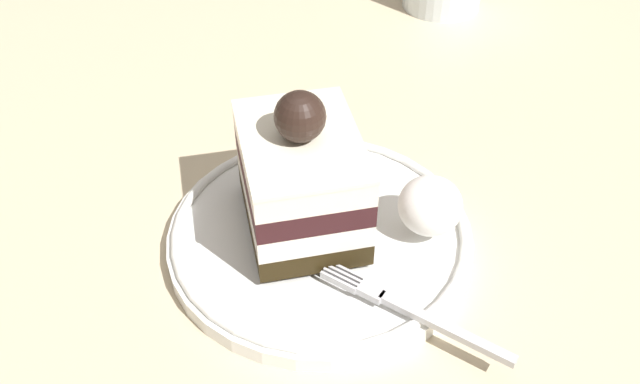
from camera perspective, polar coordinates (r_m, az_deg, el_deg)
ground_plane at (r=0.47m, az=3.13°, el=-2.95°), size 2.40×2.40×0.00m
dessert_plate at (r=0.46m, az=0.00°, el=-3.57°), size 0.20×0.20×0.02m
cake_slice at (r=0.43m, az=-1.60°, el=1.35°), size 0.08×0.10×0.10m
whipped_cream_dollop at (r=0.44m, az=9.15°, el=-1.12°), size 0.04×0.04×0.04m
fork at (r=0.40m, az=7.34°, el=-9.67°), size 0.09×0.10×0.00m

